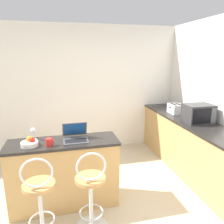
{
  "coord_description": "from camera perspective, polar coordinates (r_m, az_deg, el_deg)",
  "views": [
    {
      "loc": [
        -0.56,
        -2.13,
        1.96
      ],
      "look_at": [
        0.31,
        1.5,
        1.02
      ],
      "focal_mm": 35.0,
      "sensor_mm": 36.0,
      "label": 1
    }
  ],
  "objects": [
    {
      "name": "storage_jar",
      "position": [
        4.3,
        20.15,
        0.45
      ],
      "size": [
        0.12,
        0.12,
        0.18
      ],
      "color": "silver",
      "rests_on": "counter_right"
    },
    {
      "name": "microwave",
      "position": [
        3.81,
        21.6,
        -0.39
      ],
      "size": [
        0.45,
        0.34,
        0.3
      ],
      "color": "#2D2D30",
      "rests_on": "counter_right"
    },
    {
      "name": "breakfast_bar",
      "position": [
        3.08,
        -12.23,
        -15.38
      ],
      "size": [
        1.42,
        0.48,
        0.92
      ],
      "color": "tan",
      "rests_on": "ground_plane"
    },
    {
      "name": "wine_glass_tall",
      "position": [
        3.01,
        -19.94,
        -4.68
      ],
      "size": [
        0.07,
        0.07,
        0.16
      ],
      "color": "silver",
      "rests_on": "breakfast_bar"
    },
    {
      "name": "bar_stool_near",
      "position": [
        2.61,
        -18.26,
        -21.32
      ],
      "size": [
        0.4,
        0.4,
        1.01
      ],
      "color": "silver",
      "rests_on": "ground_plane"
    },
    {
      "name": "wall_back",
      "position": [
        4.62,
        -6.41,
        5.89
      ],
      "size": [
        12.0,
        0.06,
        2.6
      ],
      "color": "silver",
      "rests_on": "ground_plane"
    },
    {
      "name": "counter_right",
      "position": [
        4.05,
        20.24,
        -8.53
      ],
      "size": [
        0.64,
        2.91,
        0.92
      ],
      "color": "tan",
      "rests_on": "ground_plane"
    },
    {
      "name": "bar_stool_far",
      "position": [
        2.61,
        -5.52,
        -20.59
      ],
      "size": [
        0.4,
        0.4,
        1.01
      ],
      "color": "silver",
      "rests_on": "ground_plane"
    },
    {
      "name": "fruit_bowl",
      "position": [
        2.84,
        -20.62,
        -7.49
      ],
      "size": [
        0.2,
        0.2,
        0.11
      ],
      "color": "silver",
      "rests_on": "breakfast_bar"
    },
    {
      "name": "laptop",
      "position": [
        2.89,
        -9.57,
        -6.06
      ],
      "size": [
        0.32,
        0.31,
        0.22
      ],
      "color": "#47474C",
      "rests_on": "breakfast_bar"
    },
    {
      "name": "mug_red",
      "position": [
        2.76,
        -16.05,
        -7.56
      ],
      "size": [
        0.1,
        0.08,
        0.1
      ],
      "color": "red",
      "rests_on": "breakfast_bar"
    },
    {
      "name": "toaster",
      "position": [
        4.33,
        16.27,
        0.84
      ],
      "size": [
        0.24,
        0.29,
        0.18
      ],
      "color": "silver",
      "rests_on": "counter_right"
    }
  ]
}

